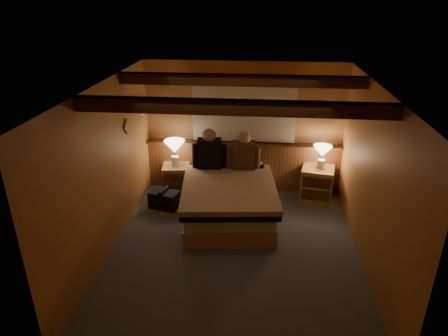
# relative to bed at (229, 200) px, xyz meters

# --- Properties ---
(floor) EXTENTS (4.20, 4.20, 0.00)m
(floor) POSITION_rel_bed_xyz_m (0.16, -0.89, -0.34)
(floor) COLOR #484B55
(floor) RESTS_ON ground
(ceiling) EXTENTS (4.20, 4.20, 0.00)m
(ceiling) POSITION_rel_bed_xyz_m (0.16, -0.89, 2.06)
(ceiling) COLOR #C08E48
(ceiling) RESTS_ON wall_back
(wall_back) EXTENTS (3.60, 0.00, 3.60)m
(wall_back) POSITION_rel_bed_xyz_m (0.16, 1.21, 0.86)
(wall_back) COLOR #B47340
(wall_back) RESTS_ON floor
(wall_left) EXTENTS (0.00, 4.20, 4.20)m
(wall_left) POSITION_rel_bed_xyz_m (-1.64, -0.89, 0.86)
(wall_left) COLOR #B47340
(wall_left) RESTS_ON floor
(wall_right) EXTENTS (0.00, 4.20, 4.20)m
(wall_right) POSITION_rel_bed_xyz_m (1.96, -0.89, 0.86)
(wall_right) COLOR #B47340
(wall_right) RESTS_ON floor
(wall_front) EXTENTS (3.60, 0.00, 3.60)m
(wall_front) POSITION_rel_bed_xyz_m (0.16, -2.99, 0.86)
(wall_front) COLOR #B47340
(wall_front) RESTS_ON floor
(wainscot) EXTENTS (3.60, 0.23, 0.94)m
(wainscot) POSITION_rel_bed_xyz_m (0.16, 1.15, 0.15)
(wainscot) COLOR brown
(wainscot) RESTS_ON wall_back
(curtain_window) EXTENTS (2.18, 0.09, 1.11)m
(curtain_window) POSITION_rel_bed_xyz_m (0.16, 1.14, 1.18)
(curtain_window) COLOR #4E2713
(curtain_window) RESTS_ON wall_back
(ceiling_beams) EXTENTS (3.60, 1.65, 0.16)m
(ceiling_beams) POSITION_rel_bed_xyz_m (0.16, -0.74, 1.97)
(ceiling_beams) COLOR #4E2713
(ceiling_beams) RESTS_ON ceiling
(coat_rail) EXTENTS (0.05, 0.55, 0.24)m
(coat_rail) POSITION_rel_bed_xyz_m (-1.56, 0.69, 1.33)
(coat_rail) COLOR white
(coat_rail) RESTS_ON wall_left
(framed_print) EXTENTS (0.30, 0.04, 0.25)m
(framed_print) POSITION_rel_bed_xyz_m (1.51, 1.19, 1.21)
(framed_print) COLOR #A78B53
(framed_print) RESTS_ON wall_back
(bed) EXTENTS (1.66, 2.04, 0.65)m
(bed) POSITION_rel_bed_xyz_m (0.00, 0.00, 0.00)
(bed) COLOR tan
(bed) RESTS_ON floor
(nightstand_left) EXTENTS (0.54, 0.49, 0.54)m
(nightstand_left) POSITION_rel_bed_xyz_m (-1.06, 0.87, -0.07)
(nightstand_left) COLOR tan
(nightstand_left) RESTS_ON floor
(nightstand_right) EXTENTS (0.63, 0.59, 0.61)m
(nightstand_right) POSITION_rel_bed_xyz_m (1.53, 0.84, -0.03)
(nightstand_right) COLOR tan
(nightstand_right) RESTS_ON floor
(lamp_left) EXTENTS (0.38, 0.38, 0.49)m
(lamp_left) POSITION_rel_bed_xyz_m (-1.07, 0.87, 0.54)
(lamp_left) COLOR white
(lamp_left) RESTS_ON nightstand_left
(lamp_right) EXTENTS (0.32, 0.32, 0.42)m
(lamp_right) POSITION_rel_bed_xyz_m (1.57, 0.85, 0.57)
(lamp_right) COLOR white
(lamp_right) RESTS_ON nightstand_right
(person_left) EXTENTS (0.60, 0.28, 0.74)m
(person_left) POSITION_rel_bed_xyz_m (-0.40, 0.61, 0.60)
(person_left) COLOR black
(person_left) RESTS_ON bed
(person_right) EXTENTS (0.57, 0.24, 0.69)m
(person_right) POSITION_rel_bed_xyz_m (0.20, 0.63, 0.59)
(person_right) COLOR #4D331E
(person_right) RESTS_ON bed
(duffel_bag) EXTENTS (0.56, 0.41, 0.36)m
(duffel_bag) POSITION_rel_bed_xyz_m (-1.16, 0.25, -0.18)
(duffel_bag) COLOR black
(duffel_bag) RESTS_ON floor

